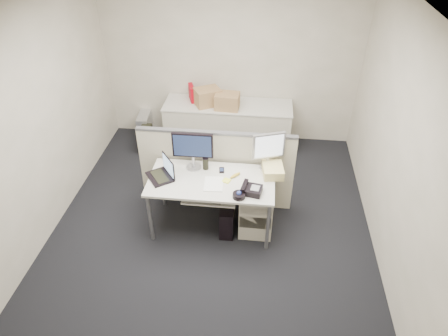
# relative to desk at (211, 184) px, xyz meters

# --- Properties ---
(floor) EXTENTS (4.00, 4.50, 0.01)m
(floor) POSITION_rel_desk_xyz_m (0.00, 0.00, -0.67)
(floor) COLOR black
(floor) RESTS_ON ground
(ceiling) EXTENTS (4.00, 4.50, 0.01)m
(ceiling) POSITION_rel_desk_xyz_m (0.00, 0.00, 2.04)
(ceiling) COLOR white
(ceiling) RESTS_ON ground
(wall_back) EXTENTS (4.00, 0.02, 2.70)m
(wall_back) POSITION_rel_desk_xyz_m (0.00, 2.25, 0.69)
(wall_back) COLOR beige
(wall_back) RESTS_ON ground
(wall_front) EXTENTS (4.00, 0.02, 2.70)m
(wall_front) POSITION_rel_desk_xyz_m (0.00, -2.25, 0.69)
(wall_front) COLOR beige
(wall_front) RESTS_ON ground
(wall_left) EXTENTS (0.02, 4.50, 2.70)m
(wall_left) POSITION_rel_desk_xyz_m (-2.00, 0.00, 0.69)
(wall_left) COLOR beige
(wall_left) RESTS_ON ground
(wall_right) EXTENTS (0.02, 4.50, 2.70)m
(wall_right) POSITION_rel_desk_xyz_m (2.00, 0.00, 0.69)
(wall_right) COLOR beige
(wall_right) RESTS_ON ground
(desk) EXTENTS (1.50, 0.75, 0.73)m
(desk) POSITION_rel_desk_xyz_m (0.00, 0.00, 0.00)
(desk) COLOR white
(desk) RESTS_ON floor
(keyboard_tray) EXTENTS (0.62, 0.32, 0.02)m
(keyboard_tray) POSITION_rel_desk_xyz_m (0.00, -0.18, -0.04)
(keyboard_tray) COLOR white
(keyboard_tray) RESTS_ON desk
(drawer_pedestal) EXTENTS (0.40, 0.55, 0.65)m
(drawer_pedestal) POSITION_rel_desk_xyz_m (0.55, 0.05, -0.34)
(drawer_pedestal) COLOR beige
(drawer_pedestal) RESTS_ON floor
(cubicle_partition) EXTENTS (2.00, 0.06, 1.10)m
(cubicle_partition) POSITION_rel_desk_xyz_m (0.00, 0.45, -0.11)
(cubicle_partition) COLOR #B4AE90
(cubicle_partition) RESTS_ON floor
(back_counter) EXTENTS (2.00, 0.60, 0.72)m
(back_counter) POSITION_rel_desk_xyz_m (0.00, 1.93, -0.30)
(back_counter) COLOR beige
(back_counter) RESTS_ON floor
(monitor_main) EXTENTS (0.49, 0.19, 0.49)m
(monitor_main) POSITION_rel_desk_xyz_m (-0.25, 0.22, 0.31)
(monitor_main) COLOR black
(monitor_main) RESTS_ON desk
(monitor_small) EXTENTS (0.44, 0.32, 0.48)m
(monitor_small) POSITION_rel_desk_xyz_m (0.65, 0.32, 0.31)
(monitor_small) COLOR #B7B7BC
(monitor_small) RESTS_ON desk
(laptop) EXTENTS (0.40, 0.42, 0.25)m
(laptop) POSITION_rel_desk_xyz_m (-0.62, -0.02, 0.19)
(laptop) COLOR black
(laptop) RESTS_ON desk
(trackball) EXTENTS (0.16, 0.16, 0.06)m
(trackball) POSITION_rel_desk_xyz_m (0.35, -0.28, 0.09)
(trackball) COLOR black
(trackball) RESTS_ON desk
(desk_phone) EXTENTS (0.26, 0.23, 0.07)m
(desk_phone) POSITION_rel_desk_xyz_m (0.48, -0.18, 0.10)
(desk_phone) COLOR black
(desk_phone) RESTS_ON desk
(paper_stack) EXTENTS (0.24, 0.29, 0.01)m
(paper_stack) POSITION_rel_desk_xyz_m (0.04, -0.08, 0.07)
(paper_stack) COLOR white
(paper_stack) RESTS_ON desk
(sticky_pad) EXTENTS (0.11, 0.11, 0.01)m
(sticky_pad) POSITION_rel_desk_xyz_m (0.18, 0.00, 0.07)
(sticky_pad) COLOR #F7FF45
(sticky_pad) RESTS_ON desk
(travel_mug) EXTENTS (0.09, 0.09, 0.15)m
(travel_mug) POSITION_rel_desk_xyz_m (-0.10, 0.22, 0.14)
(travel_mug) COLOR black
(travel_mug) RESTS_ON desk
(banana) EXTENTS (0.14, 0.15, 0.04)m
(banana) POSITION_rel_desk_xyz_m (0.27, 0.10, 0.08)
(banana) COLOR gold
(banana) RESTS_ON desk
(cellphone) EXTENTS (0.07, 0.12, 0.02)m
(cellphone) POSITION_rel_desk_xyz_m (0.10, 0.20, 0.07)
(cellphone) COLOR black
(cellphone) RESTS_ON desk
(manila_folders) EXTENTS (0.28, 0.33, 0.11)m
(manila_folders) POSITION_rel_desk_xyz_m (0.72, 0.20, 0.12)
(manila_folders) COLOR beige
(manila_folders) RESTS_ON desk
(keyboard) EXTENTS (0.42, 0.18, 0.02)m
(keyboard) POSITION_rel_desk_xyz_m (-0.05, -0.22, -0.02)
(keyboard) COLOR black
(keyboard) RESTS_ON keyboard_tray
(pc_tower_desk) EXTENTS (0.18, 0.43, 0.40)m
(pc_tower_desk) POSITION_rel_desk_xyz_m (0.20, -0.05, -0.47)
(pc_tower_desk) COLOR black
(pc_tower_desk) RESTS_ON floor
(pc_tower_spare_dark) EXTENTS (0.17, 0.41, 0.38)m
(pc_tower_spare_dark) POSITION_rel_desk_xyz_m (-1.31, 1.64, -0.48)
(pc_tower_spare_dark) COLOR black
(pc_tower_spare_dark) RESTS_ON floor
(pc_tower_spare_silver) EXTENTS (0.22, 0.46, 0.42)m
(pc_tower_spare_silver) POSITION_rel_desk_xyz_m (-1.43, 2.03, -0.45)
(pc_tower_spare_silver) COLOR #B7B7BC
(pc_tower_spare_silver) RESTS_ON floor
(cardboard_box_left) EXTENTS (0.47, 0.43, 0.28)m
(cardboard_box_left) POSITION_rel_desk_xyz_m (-0.32, 1.90, 0.20)
(cardboard_box_left) COLOR #997C4A
(cardboard_box_left) RESTS_ON back_counter
(cardboard_box_right) EXTENTS (0.38, 0.30, 0.26)m
(cardboard_box_right) POSITION_rel_desk_xyz_m (0.00, 1.81, 0.19)
(cardboard_box_right) COLOR #997C4A
(cardboard_box_right) RESTS_ON back_counter
(red_binder) EXTENTS (0.15, 0.29, 0.26)m
(red_binder) POSITION_rel_desk_xyz_m (-0.59, 2.03, 0.19)
(red_binder) COLOR #A60311
(red_binder) RESTS_ON back_counter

